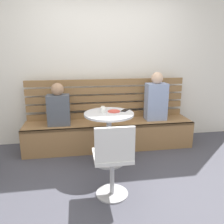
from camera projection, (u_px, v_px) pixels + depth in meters
ground at (125, 188)px, 2.70m from camera, size 8.00×8.00×0.00m
back_wall at (105, 57)px, 3.88m from camera, size 5.20×0.10×2.90m
booth_bench at (109, 134)px, 3.78m from camera, size 2.70×0.52×0.44m
booth_backrest at (107, 99)px, 3.87m from camera, size 2.65×0.04×0.66m
cafe_table at (109, 128)px, 3.17m from camera, size 0.68×0.68×0.74m
white_chair at (113, 159)px, 2.40m from camera, size 0.40×0.40×0.85m
person_adult at (156, 99)px, 3.77m from camera, size 0.34×0.22×0.79m
person_child_left at (58, 107)px, 3.51m from camera, size 0.34×0.22×0.65m
cup_ceramic_white at (103, 110)px, 3.12m from camera, size 0.08×0.08×0.07m
cup_espresso_small at (103, 108)px, 3.26m from camera, size 0.06×0.06×0.05m
plate_small at (114, 111)px, 3.18m from camera, size 0.17×0.17×0.01m
phone_on_table at (125, 110)px, 3.23m from camera, size 0.14×0.15×0.01m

